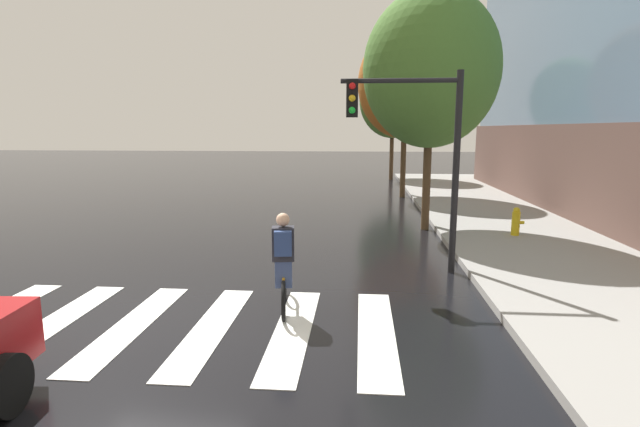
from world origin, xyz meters
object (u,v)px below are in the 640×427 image
Objects in this scene: traffic_light_near at (416,137)px; street_tree_far at (393,99)px; fire_hydrant at (516,222)px; street_tree_mid at (406,84)px; cyclist at (284,263)px; street_tree_near at (431,70)px.

traffic_light_near is 19.51m from street_tree_far.
fire_hydrant is 0.11× the size of street_tree_mid.
fire_hydrant is (3.13, 3.21, -2.33)m from traffic_light_near.
street_tree_far reaches higher than fire_hydrant.
cyclist is 0.24× the size of street_tree_far.
cyclist is 0.23× the size of street_tree_mid.
street_tree_far is at bearing 98.46° from fire_hydrant.
street_tree_mid reaches higher than street_tree_far.
street_tree_far is at bearing 90.50° from street_tree_near.
street_tree_far is at bearing 81.91° from cyclist.
cyclist is 0.41× the size of traffic_light_near.
street_tree_near is at bearing -89.22° from street_tree_mid.
street_tree_mid is at bearing 86.26° from traffic_light_near.
cyclist is 0.24× the size of street_tree_near.
street_tree_mid is at bearing 90.78° from street_tree_near.
traffic_light_near reaches higher than cyclist.
street_tree_mid is (0.76, 11.63, 2.11)m from traffic_light_near.
street_tree_far is (0.72, 19.40, 1.92)m from traffic_light_near.
traffic_light_near is at bearing -93.74° from street_tree_mid.
street_tree_near is (3.25, 7.06, 3.89)m from cyclist.
street_tree_near is 0.99× the size of street_tree_far.
street_tree_mid is (-2.38, 8.42, 4.44)m from fire_hydrant.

